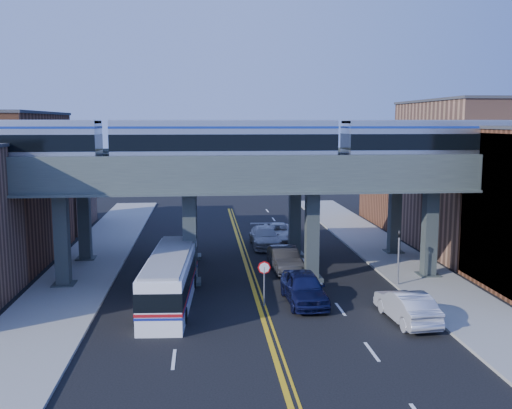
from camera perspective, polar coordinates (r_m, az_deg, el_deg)
ground at (r=30.26m, az=0.88°, el=-11.91°), size 120.00×120.00×0.00m
sidewalk_west at (r=40.48m, az=-17.29°, el=-6.94°), size 5.00×70.00×0.16m
sidewalk_east at (r=42.23m, az=15.13°, el=-6.22°), size 5.00×70.00×0.16m
building_west_c at (r=59.60m, az=-20.34°, el=1.55°), size 8.00×10.00×8.00m
building_east_b at (r=49.44m, az=20.58°, el=2.59°), size 8.00×14.00×12.00m
building_east_c at (r=61.47m, az=15.22°, el=2.43°), size 8.00×10.00×9.00m
mural_panel at (r=37.20m, az=23.05°, el=-1.19°), size 0.10×9.50×9.50m
elevated_viaduct_near at (r=36.58m, az=-0.47°, el=2.04°), size 52.00×3.60×7.40m
elevated_viaduct_far at (r=43.53m, az=-1.27°, el=3.04°), size 52.00×3.60×7.40m
transit_train at (r=36.28m, az=-3.15°, el=6.18°), size 43.61×2.73×3.18m
stop_sign at (r=32.59m, az=0.83°, el=-7.17°), size 0.76×0.09×2.63m
traffic_signal at (r=37.28m, az=14.09°, el=-4.59°), size 0.15×0.18×4.10m
transit_bus at (r=33.49m, az=-8.54°, el=-7.43°), size 3.03×10.90×2.77m
car_lane_a at (r=33.47m, az=4.81°, el=-8.28°), size 2.35×5.47×1.84m
car_lane_b at (r=40.47m, az=2.87°, el=-5.45°), size 2.03×5.20×1.69m
car_lane_c at (r=50.36m, az=2.17°, el=-2.82°), size 2.96×5.67×1.52m
car_lane_d at (r=48.11m, az=0.89°, el=-3.27°), size 2.39×5.67×1.63m
car_parked_curb at (r=31.47m, az=14.82°, el=-9.78°), size 2.13×5.17×1.67m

